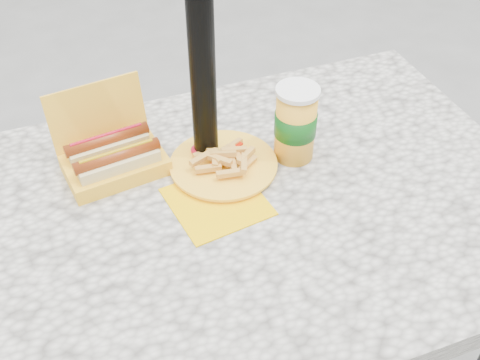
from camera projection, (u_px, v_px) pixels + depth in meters
name	position (u px, v px, depth m)	size (l,w,h in m)	color
picnic_table	(234.00, 245.00, 1.21)	(1.20, 0.80, 0.75)	beige
hotdog_box	(113.00, 156.00, 1.20)	(0.21, 0.18, 0.16)	yellow
fries_plate	(223.00, 166.00, 1.21)	(0.25, 0.29, 0.04)	#F9BC00
soda_cup	(296.00, 123.00, 1.20)	(0.09, 0.09, 0.16)	#FFAE29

